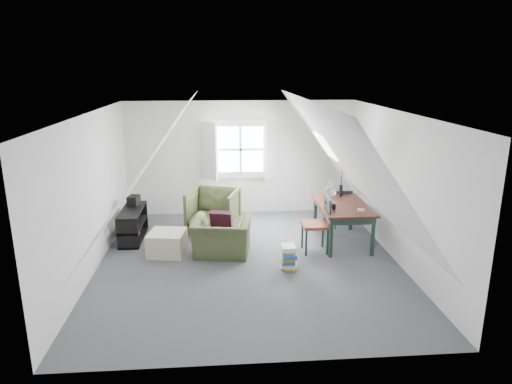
{
  "coord_description": "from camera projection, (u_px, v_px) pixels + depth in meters",
  "views": [
    {
      "loc": [
        -0.45,
        -7.13,
        3.19
      ],
      "look_at": [
        0.17,
        0.6,
        1.06
      ],
      "focal_mm": 32.0,
      "sensor_mm": 36.0,
      "label": 1
    }
  ],
  "objects": [
    {
      "name": "dining_table",
      "position": [
        343.0,
        209.0,
        8.43
      ],
      "size": [
        0.9,
        1.49,
        0.75
      ],
      "rotation": [
        0.0,
        0.0,
        0.04
      ],
      "color": "#361912",
      "rests_on": "floor"
    },
    {
      "name": "demijohn",
      "position": [
        330.0,
        191.0,
        8.79
      ],
      "size": [
        0.24,
        0.24,
        0.34
      ],
      "rotation": [
        0.0,
        0.0,
        -0.06
      ],
      "color": "silver",
      "rests_on": "dining_table"
    },
    {
      "name": "ceiling",
      "position": [
        248.0,
        113.0,
        7.07
      ],
      "size": [
        5.5,
        5.5,
        0.0
      ],
      "primitive_type": "plane",
      "rotation": [
        3.14,
        0.0,
        0.0
      ],
      "color": "white",
      "rests_on": "wall_back"
    },
    {
      "name": "slope_left",
      "position": [
        150.0,
        161.0,
        7.14
      ],
      "size": [
        3.19,
        5.5,
        4.48
      ],
      "primitive_type": "plane",
      "rotation": [
        0.0,
        2.19,
        0.0
      ],
      "color": "white",
      "rests_on": "wall_left"
    },
    {
      "name": "armchair_far",
      "position": [
        214.0,
        231.0,
        9.2
      ],
      "size": [
        1.15,
        1.17,
        0.86
      ],
      "primitive_type": "imported",
      "rotation": [
        0.0,
        0.0,
        -0.28
      ],
      "color": "#3D4624",
      "rests_on": "floor"
    },
    {
      "name": "wall_front",
      "position": [
        265.0,
        260.0,
        4.76
      ],
      "size": [
        5.0,
        0.0,
        5.0
      ],
      "primitive_type": "plane",
      "rotation": [
        -1.57,
        0.0,
        0.0
      ],
      "color": "silver",
      "rests_on": "ground"
    },
    {
      "name": "electronics_box",
      "position": [
        134.0,
        201.0,
        8.84
      ],
      "size": [
        0.24,
        0.29,
        0.21
      ],
      "primitive_type": "cube",
      "rotation": [
        0.0,
        0.0,
        -0.19
      ],
      "color": "black",
      "rests_on": "media_shelf"
    },
    {
      "name": "wall_back",
      "position": [
        240.0,
        158.0,
        10.05
      ],
      "size": [
        5.0,
        0.0,
        5.0
      ],
      "primitive_type": "plane",
      "rotation": [
        1.57,
        0.0,
        0.0
      ],
      "color": "silver",
      "rests_on": "ground"
    },
    {
      "name": "dormer_window",
      "position": [
        241.0,
        150.0,
        9.92
      ],
      "size": [
        1.71,
        0.35,
        1.3
      ],
      "color": "white",
      "rests_on": "wall_back"
    },
    {
      "name": "paper_box",
      "position": [
        361.0,
        210.0,
        7.98
      ],
      "size": [
        0.14,
        0.1,
        0.04
      ],
      "primitive_type": "cube",
      "rotation": [
        0.0,
        0.0,
        -0.21
      ],
      "color": "white",
      "rests_on": "dining_table"
    },
    {
      "name": "armchair_near",
      "position": [
        222.0,
        254.0,
        8.05
      ],
      "size": [
        1.1,
        1.0,
        0.64
      ],
      "primitive_type": "imported",
      "rotation": [
        0.0,
        0.0,
        2.99
      ],
      "color": "#3D4624",
      "rests_on": "floor"
    },
    {
      "name": "throw_pillow",
      "position": [
        221.0,
        221.0,
        8.04
      ],
      "size": [
        0.42,
        0.3,
        0.4
      ],
      "primitive_type": "cube",
      "rotation": [
        0.31,
        0.0,
        -0.23
      ],
      "color": "#330E1C",
      "rests_on": "armchair_near"
    },
    {
      "name": "media_shelf",
      "position": [
        133.0,
        226.0,
        8.67
      ],
      "size": [
        0.38,
        1.15,
        0.59
      ],
      "rotation": [
        0.0,
        0.0,
        -0.0
      ],
      "color": "black",
      "rests_on": "floor"
    },
    {
      "name": "dining_chair_near",
      "position": [
        317.0,
        224.0,
        8.05
      ],
      "size": [
        0.47,
        0.47,
        1.0
      ],
      "rotation": [
        0.0,
        0.0,
        -1.49
      ],
      "color": "brown",
      "rests_on": "floor"
    },
    {
      "name": "cup",
      "position": [
        334.0,
        209.0,
        8.1
      ],
      "size": [
        0.12,
        0.12,
        0.09
      ],
      "primitive_type": "imported",
      "rotation": [
        0.0,
        0.0,
        0.3
      ],
      "color": "black",
      "rests_on": "dining_table"
    },
    {
      "name": "dining_chair_far",
      "position": [
        342.0,
        207.0,
        9.33
      ],
      "size": [
        0.38,
        0.38,
        0.81
      ],
      "rotation": [
        0.0,
        0.0,
        2.96
      ],
      "color": "brown",
      "rests_on": "floor"
    },
    {
      "name": "magazine_stack",
      "position": [
        289.0,
        257.0,
        7.43
      ],
      "size": [
        0.29,
        0.35,
        0.39
      ],
      "rotation": [
        0.0,
        0.0,
        -0.33
      ],
      "color": "#B29933",
      "rests_on": "floor"
    },
    {
      "name": "floor",
      "position": [
        249.0,
        262.0,
        7.73
      ],
      "size": [
        5.5,
        5.5,
        0.0
      ],
      "primitive_type": "plane",
      "color": "#48494D",
      "rests_on": "ground"
    },
    {
      "name": "ottoman",
      "position": [
        167.0,
        243.0,
        8.01
      ],
      "size": [
        0.69,
        0.69,
        0.41
      ],
      "primitive_type": "cube",
      "rotation": [
        0.0,
        0.0,
        -0.15
      ],
      "color": "#C0AF93",
      "rests_on": "floor"
    },
    {
      "name": "wall_right",
      "position": [
        398.0,
        188.0,
        7.59
      ],
      "size": [
        0.0,
        5.5,
        5.5
      ],
      "primitive_type": "plane",
      "rotation": [
        1.57,
        0.0,
        -1.57
      ],
      "color": "silver",
      "rests_on": "ground"
    },
    {
      "name": "slope_right",
      "position": [
        344.0,
        157.0,
        7.38
      ],
      "size": [
        3.19,
        5.5,
        4.48
      ],
      "primitive_type": "plane",
      "rotation": [
        0.0,
        -2.19,
        0.0
      ],
      "color": "white",
      "rests_on": "wall_right"
    },
    {
      "name": "wall_left",
      "position": [
        91.0,
        194.0,
        7.21
      ],
      "size": [
        0.0,
        5.5,
        5.5
      ],
      "primitive_type": "plane",
      "rotation": [
        1.57,
        0.0,
        1.57
      ],
      "color": "silver",
      "rests_on": "ground"
    },
    {
      "name": "skylight",
      "position": [
        325.0,
        146.0,
        8.64
      ],
      "size": [
        0.35,
        0.75,
        0.47
      ],
      "primitive_type": "cube",
      "rotation": [
        0.0,
        0.95,
        0.0
      ],
      "color": "white",
      "rests_on": "slope_right"
    },
    {
      "name": "vase_twigs",
      "position": [
        341.0,
        190.0,
        8.91
      ],
      "size": [
        0.07,
        0.08,
        0.55
      ],
      "rotation": [
        0.0,
        0.0,
        0.19
      ],
      "color": "black",
      "rests_on": "dining_table"
    }
  ]
}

